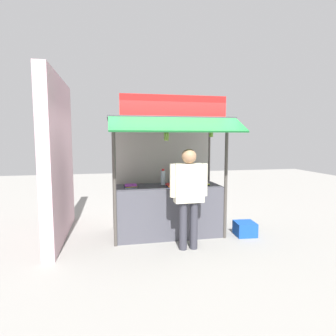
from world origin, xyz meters
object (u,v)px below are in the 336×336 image
object	(u,v)px
magazine_stack_left	(130,186)
magazine_stack_mid_right	(203,183)
water_bottle_right	(182,177)
banana_bunch_rightmost	(211,134)
plastic_crate	(245,229)
water_bottle_front_left	(163,177)
banana_bunch_leftmost	(166,136)
water_bottle_back_left	(202,177)
magazine_stack_front_right	(173,185)
vendor_person	(189,190)
water_bottle_rear_center	(189,178)

from	to	relation	value
magazine_stack_left	magazine_stack_mid_right	bearing A→B (deg)	1.35
water_bottle_right	banana_bunch_rightmost	xyz separation A→B (m)	(0.35, -0.70, 0.86)
plastic_crate	water_bottle_front_left	bearing A→B (deg)	160.97
water_bottle_front_left	banana_bunch_rightmost	distance (m)	1.32
banana_bunch_leftmost	banana_bunch_rightmost	size ratio (longest dim) A/B	1.28
water_bottle_back_left	banana_bunch_leftmost	world-z (taller)	banana_bunch_leftmost
water_bottle_right	magazine_stack_mid_right	bearing A→B (deg)	-25.08
plastic_crate	water_bottle_back_left	bearing A→B (deg)	134.09
magazine_stack_front_right	plastic_crate	bearing A→B (deg)	-9.26
magazine_stack_mid_right	banana_bunch_leftmost	size ratio (longest dim) A/B	1.13
water_bottle_front_left	vendor_person	distance (m)	0.99
water_bottle_back_left	water_bottle_rear_center	size ratio (longest dim) A/B	0.84
vendor_person	plastic_crate	xyz separation A→B (m)	(1.26, 0.43, -0.90)
water_bottle_front_left	banana_bunch_leftmost	world-z (taller)	banana_bunch_leftmost
magazine_stack_left	plastic_crate	xyz separation A→B (m)	(2.18, -0.33, -0.86)
magazine_stack_mid_right	water_bottle_rear_center	bearing A→B (deg)	176.43
water_bottle_right	magazine_stack_left	bearing A→B (deg)	-168.35
water_bottle_rear_center	magazine_stack_left	world-z (taller)	water_bottle_rear_center
banana_bunch_leftmost	vendor_person	size ratio (longest dim) A/B	0.17
magazine_stack_left	water_bottle_front_left	bearing A→B (deg)	16.11
water_bottle_right	plastic_crate	world-z (taller)	water_bottle_right
water_bottle_right	banana_bunch_leftmost	bearing A→B (deg)	-123.30
magazine_stack_front_right	magazine_stack_left	bearing A→B (deg)	172.26
water_bottle_right	banana_bunch_leftmost	size ratio (longest dim) A/B	1.05
magazine_stack_front_right	banana_bunch_rightmost	world-z (taller)	banana_bunch_rightmost
water_bottle_right	magazine_stack_front_right	distance (m)	0.44
water_bottle_front_left	magazine_stack_front_right	size ratio (longest dim) A/B	0.97
water_bottle_front_left	plastic_crate	xyz separation A→B (m)	(1.52, -0.53, -0.98)
magazine_stack_front_right	banana_bunch_rightmost	xyz separation A→B (m)	(0.62, -0.37, 0.97)
water_bottle_right	water_bottle_back_left	bearing A→B (deg)	15.32
magazine_stack_front_right	banana_bunch_rightmost	bearing A→B (deg)	-31.28
water_bottle_front_left	banana_bunch_leftmost	bearing A→B (deg)	-95.36
water_bottle_back_left	vendor_person	distance (m)	1.27
magazine_stack_left	plastic_crate	bearing A→B (deg)	-8.71
banana_bunch_leftmost	plastic_crate	xyz separation A→B (m)	(1.59, 0.15, -1.79)
banana_bunch_rightmost	plastic_crate	xyz separation A→B (m)	(0.78, 0.15, -1.84)
water_bottle_front_left	vendor_person	xyz separation A→B (m)	(0.26, -0.96, -0.08)
magazine_stack_left	vendor_person	bearing A→B (deg)	-39.72
water_bottle_rear_center	banana_bunch_leftmost	distance (m)	1.13
water_bottle_rear_center	water_bottle_front_left	bearing A→B (deg)	164.40
banana_bunch_leftmost	vendor_person	xyz separation A→B (m)	(0.32, -0.29, -0.89)
water_bottle_front_left	banana_bunch_leftmost	distance (m)	1.05
water_bottle_back_left	magazine_stack_front_right	xyz separation A→B (m)	(-0.73, -0.45, -0.08)
banana_bunch_leftmost	water_bottle_rear_center	bearing A→B (deg)	43.62
water_bottle_right	magazine_stack_mid_right	distance (m)	0.45
plastic_crate	banana_bunch_leftmost	bearing A→B (deg)	-174.76
water_bottle_back_left	banana_bunch_leftmost	xyz separation A→B (m)	(-0.93, -0.83, 0.84)
water_bottle_front_left	magazine_stack_mid_right	bearing A→B (deg)	-11.25
magazine_stack_mid_right	vendor_person	world-z (taller)	vendor_person
water_bottle_right	water_bottle_rear_center	size ratio (longest dim) A/B	1.11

